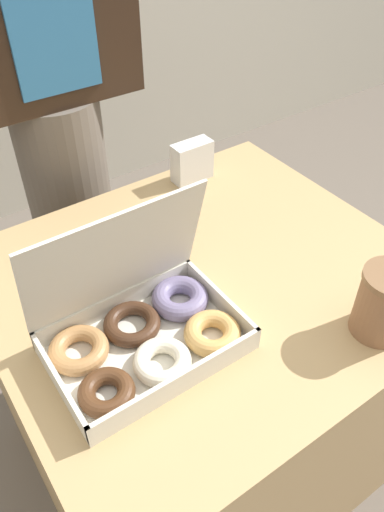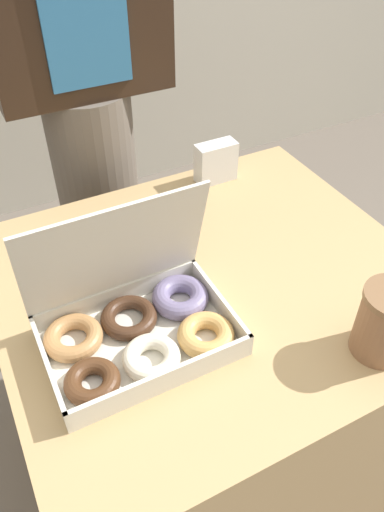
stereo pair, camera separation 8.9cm
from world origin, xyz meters
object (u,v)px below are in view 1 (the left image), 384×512
Objects in this scene: donut_box at (145,329)px; napkin_holder at (192,161)px; coffee_cup at (384,303)px; person_customer at (48,84)px.

donut_box reaches higher than napkin_holder.
person_customer is (-0.23, 0.91, 0.15)m from coffee_cup.
person_customer reaches higher than coffee_cup.
donut_box is 0.73m from person_customer.
napkin_holder is (0.38, 0.40, 0.01)m from donut_box.
napkin_holder is at bearing 88.76° from coffee_cup.
coffee_cup is at bearing -91.24° from napkin_holder.
coffee_cup is (0.37, -0.22, 0.03)m from donut_box.
person_customer reaches higher than napkin_holder.
person_customer is at bearing 78.43° from donut_box.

